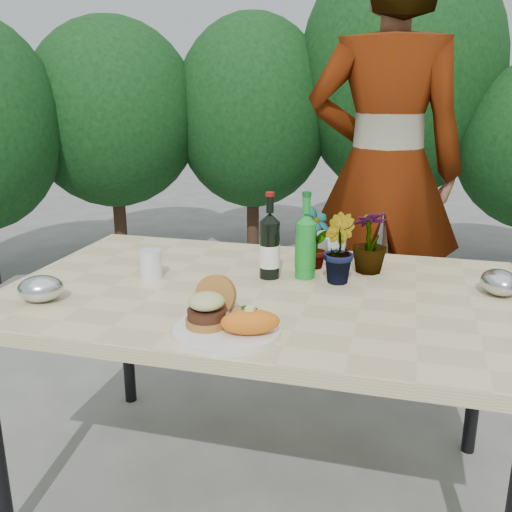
% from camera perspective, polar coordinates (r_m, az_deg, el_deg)
% --- Properties ---
extents(ground, '(80.00, 80.00, 0.00)m').
position_cam_1_polar(ground, '(2.17, 0.59, -22.21)').
color(ground, '#62635E').
rests_on(ground, ground).
extents(patio_table, '(1.60, 1.00, 0.75)m').
position_cam_1_polar(patio_table, '(1.82, 0.66, -4.97)').
color(patio_table, beige).
rests_on(patio_table, ground).
extents(shrub_hedge, '(6.94, 5.24, 2.42)m').
position_cam_1_polar(shrub_hedge, '(3.32, 12.21, 13.10)').
color(shrub_hedge, '#382316').
rests_on(shrub_hedge, ground).
extents(dinner_plate, '(0.28, 0.28, 0.01)m').
position_cam_1_polar(dinner_plate, '(1.49, -2.91, -7.41)').
color(dinner_plate, white).
rests_on(dinner_plate, patio_table).
extents(burger_stack, '(0.11, 0.16, 0.11)m').
position_cam_1_polar(burger_stack, '(1.50, -4.73, -5.04)').
color(burger_stack, '#B7722D').
rests_on(burger_stack, dinner_plate).
extents(sweet_potato, '(0.17, 0.12, 0.06)m').
position_cam_1_polar(sweet_potato, '(1.43, -0.58, -6.62)').
color(sweet_potato, orange).
rests_on(sweet_potato, dinner_plate).
extents(grilled_veg, '(0.08, 0.05, 0.03)m').
position_cam_1_polar(grilled_veg, '(1.55, -1.26, -5.47)').
color(grilled_veg, olive).
rests_on(grilled_veg, dinner_plate).
extents(wine_bottle, '(0.07, 0.07, 0.29)m').
position_cam_1_polar(wine_bottle, '(1.87, 1.37, 0.93)').
color(wine_bottle, black).
rests_on(wine_bottle, patio_table).
extents(sparkling_water, '(0.07, 0.07, 0.29)m').
position_cam_1_polar(sparkling_water, '(1.88, 4.97, 0.92)').
color(sparkling_water, '#198C29').
rests_on(sparkling_water, patio_table).
extents(plastic_cup, '(0.07, 0.07, 0.09)m').
position_cam_1_polar(plastic_cup, '(1.92, -10.45, -0.79)').
color(plastic_cup, silver).
rests_on(plastic_cup, patio_table).
extents(seedling_left, '(0.13, 0.14, 0.22)m').
position_cam_1_polar(seedling_left, '(1.98, 6.05, 1.82)').
color(seedling_left, '#256121').
rests_on(seedling_left, patio_table).
extents(seedling_mid, '(0.15, 0.15, 0.22)m').
position_cam_1_polar(seedling_mid, '(1.85, 8.15, 0.74)').
color(seedling_mid, '#255D1F').
rests_on(seedling_mid, patio_table).
extents(seedling_right, '(0.16, 0.16, 0.22)m').
position_cam_1_polar(seedling_right, '(1.97, 11.32, 1.43)').
color(seedling_right, '#235D20').
rests_on(seedling_right, patio_table).
extents(blue_bowl, '(0.12, 0.12, 0.09)m').
position_cam_1_polar(blue_bowl, '(2.13, 7.41, 1.06)').
color(blue_bowl, silver).
rests_on(blue_bowl, patio_table).
extents(foil_packet_left, '(0.16, 0.15, 0.08)m').
position_cam_1_polar(foil_packet_left, '(1.80, -20.72, -3.07)').
color(foil_packet_left, silver).
rests_on(foil_packet_left, patio_table).
extents(foil_packet_right, '(0.15, 0.16, 0.08)m').
position_cam_1_polar(foil_packet_right, '(1.89, 23.18, -2.44)').
color(foil_packet_right, '#AEB0B5').
rests_on(foil_packet_right, patio_table).
extents(person, '(0.74, 0.51, 1.98)m').
position_cam_1_polar(person, '(2.71, 12.71, 8.29)').
color(person, '#8A5E45').
rests_on(person, ground).
extents(terracotta_pot, '(0.17, 0.17, 0.14)m').
position_cam_1_polar(terracotta_pot, '(4.22, -13.29, -1.64)').
color(terracotta_pot, '#AB4F2C').
rests_on(terracotta_pot, ground).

